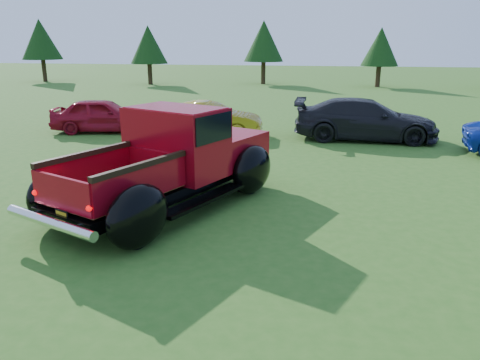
{
  "coord_description": "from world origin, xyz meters",
  "views": [
    {
      "loc": [
        1.99,
        -7.88,
        3.48
      ],
      "look_at": [
        0.55,
        0.2,
        1.02
      ],
      "focal_mm": 35.0,
      "sensor_mm": 36.0,
      "label": 1
    }
  ],
  "objects": [
    {
      "name": "tree_west",
      "position": [
        -12.0,
        29.0,
        3.11
      ],
      "size": [
        2.94,
        2.94,
        4.6
      ],
      "color": "#332114",
      "rests_on": "ground"
    },
    {
      "name": "show_car_yellow",
      "position": [
        -2.17,
        9.0,
        0.64
      ],
      "size": [
        3.96,
        1.59,
        1.28
      ],
      "primitive_type": "imported",
      "rotation": [
        0.0,
        0.0,
        1.63
      ],
      "color": "#A38915",
      "rests_on": "ground"
    },
    {
      "name": "show_car_red",
      "position": [
        -6.5,
        9.12,
        0.66
      ],
      "size": [
        4.09,
        2.22,
        1.32
      ],
      "primitive_type": "imported",
      "rotation": [
        0.0,
        0.0,
        1.75
      ],
      "color": "maroon",
      "rests_on": "ground"
    },
    {
      "name": "tree_mid_right",
      "position": [
        6.0,
        30.0,
        2.97
      ],
      "size": [
        2.82,
        2.82,
        4.4
      ],
      "color": "#332114",
      "rests_on": "ground"
    },
    {
      "name": "tree_mid_left",
      "position": [
        -3.0,
        31.0,
        3.38
      ],
      "size": [
        3.2,
        3.2,
        5.0
      ],
      "color": "#332114",
      "rests_on": "ground"
    },
    {
      "name": "pickup_truck",
      "position": [
        -1.11,
        1.68,
        1.0
      ],
      "size": [
        4.4,
        6.05,
        2.11
      ],
      "rotation": [
        0.0,
        0.0,
        -0.41
      ],
      "color": "black",
      "rests_on": "ground"
    },
    {
      "name": "tree_far_west",
      "position": [
        -22.0,
        30.0,
        3.52
      ],
      "size": [
        3.33,
        3.33,
        5.2
      ],
      "color": "#332114",
      "rests_on": "ground"
    },
    {
      "name": "ground",
      "position": [
        0.0,
        0.0,
        0.0
      ],
      "size": [
        120.0,
        120.0,
        0.0
      ],
      "primitive_type": "plane",
      "color": "#2D5D1A",
      "rests_on": "ground"
    },
    {
      "name": "show_car_grey",
      "position": [
        3.5,
        9.41,
        0.73
      ],
      "size": [
        5.09,
        2.13,
        1.47
      ],
      "primitive_type": "imported",
      "rotation": [
        0.0,
        0.0,
        1.56
      ],
      "color": "black",
      "rests_on": "ground"
    }
  ]
}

